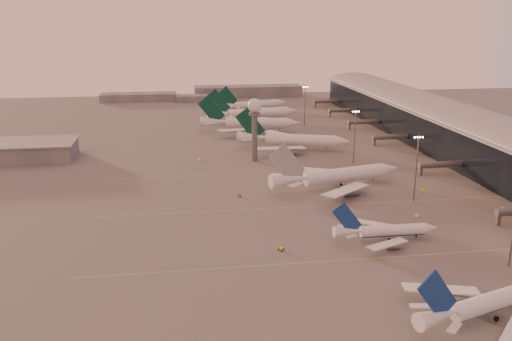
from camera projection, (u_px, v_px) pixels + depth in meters
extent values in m
plane|color=#605D5D|center=(303.00, 280.00, 140.29)|extent=(700.00, 700.00, 0.00)
cube|color=gold|center=(397.00, 257.00, 154.05)|extent=(180.00, 0.25, 0.02)
cube|color=gold|center=(348.00, 204.00, 196.83)|extent=(180.00, 0.25, 0.02)
cube|color=gold|center=(317.00, 170.00, 239.61)|extent=(180.00, 0.25, 0.02)
cube|color=gold|center=(293.00, 145.00, 287.15)|extent=(180.00, 0.25, 0.02)
cube|color=black|center=(471.00, 140.00, 257.68)|extent=(36.00, 360.00, 18.00)
cylinder|color=slate|center=(473.00, 121.00, 255.20)|extent=(10.08, 360.00, 10.08)
cube|color=slate|center=(474.00, 121.00, 255.15)|extent=(40.00, 362.00, 0.80)
cube|color=#585A60|center=(498.00, 219.00, 176.50)|extent=(1.20, 1.20, 4.40)
cylinder|color=#585A60|center=(443.00, 164.00, 232.43)|extent=(22.00, 2.80, 2.80)
cube|color=#585A60|center=(421.00, 170.00, 231.65)|extent=(1.20, 1.20, 4.40)
cylinder|color=#585A60|center=(393.00, 137.00, 285.67)|extent=(22.00, 2.80, 2.80)
cube|color=#585A60|center=(374.00, 141.00, 284.89)|extent=(1.20, 1.20, 4.40)
cylinder|color=#585A60|center=(366.00, 122.00, 325.60)|extent=(22.00, 2.80, 2.80)
cube|color=#585A60|center=(349.00, 126.00, 324.82)|extent=(1.20, 1.20, 4.40)
cylinder|color=#585A60|center=(345.00, 110.00, 365.53)|extent=(22.00, 2.80, 2.80)
cube|color=#585A60|center=(330.00, 114.00, 364.74)|extent=(1.20, 1.20, 4.40)
cylinder|color=#585A60|center=(328.00, 101.00, 403.56)|extent=(22.00, 2.80, 2.80)
cube|color=#585A60|center=(315.00, 105.00, 402.77)|extent=(1.20, 1.20, 4.40)
cylinder|color=#585A60|center=(255.00, 138.00, 252.05)|extent=(2.60, 2.60, 22.00)
cylinder|color=#585A60|center=(255.00, 114.00, 248.88)|extent=(5.20, 5.20, 1.20)
sphere|color=silver|center=(255.00, 105.00, 247.81)|extent=(6.40, 6.40, 6.40)
cylinder|color=#585A60|center=(255.00, 97.00, 246.78)|extent=(0.16, 0.16, 2.00)
cylinder|color=#585A60|center=(416.00, 168.00, 196.92)|extent=(0.56, 0.56, 25.00)
cube|color=#585A60|center=(419.00, 136.00, 193.61)|extent=(3.60, 0.25, 0.25)
sphere|color=#FFEABF|center=(415.00, 137.00, 193.51)|extent=(0.56, 0.56, 0.56)
sphere|color=#FFEABF|center=(418.00, 137.00, 193.65)|extent=(0.56, 0.56, 0.56)
sphere|color=#FFEABF|center=(420.00, 137.00, 193.80)|extent=(0.56, 0.56, 0.56)
sphere|color=#FFEABF|center=(423.00, 137.00, 193.94)|extent=(0.56, 0.56, 0.56)
cylinder|color=#585A60|center=(355.00, 137.00, 248.51)|extent=(0.56, 0.56, 25.00)
cube|color=#585A60|center=(356.00, 111.00, 245.20)|extent=(3.60, 0.25, 0.25)
sphere|color=#FFEABF|center=(353.00, 112.00, 245.09)|extent=(0.56, 0.56, 0.56)
sphere|color=#FFEABF|center=(355.00, 112.00, 245.23)|extent=(0.56, 0.56, 0.56)
sphere|color=#FFEABF|center=(357.00, 112.00, 245.38)|extent=(0.56, 0.56, 0.56)
sphere|color=#FFEABF|center=(359.00, 112.00, 245.52)|extent=(0.56, 0.56, 0.56)
cylinder|color=#585A60|center=(305.00, 106.00, 333.79)|extent=(0.56, 0.56, 25.00)
cube|color=#585A60|center=(305.00, 86.00, 330.48)|extent=(3.60, 0.25, 0.25)
sphere|color=#FFEABF|center=(303.00, 87.00, 330.37)|extent=(0.56, 0.56, 0.56)
sphere|color=#FFEABF|center=(304.00, 87.00, 330.52)|extent=(0.56, 0.56, 0.56)
sphere|color=#FFEABF|center=(306.00, 87.00, 330.66)|extent=(0.56, 0.56, 0.56)
sphere|color=#FFEABF|center=(308.00, 87.00, 330.80)|extent=(0.56, 0.56, 0.56)
cube|color=slate|center=(139.00, 97.00, 435.20)|extent=(60.00, 18.00, 6.00)
cube|color=slate|center=(248.00, 91.00, 457.04)|extent=(90.00, 20.00, 9.00)
cube|color=slate|center=(202.00, 98.00, 432.91)|extent=(40.00, 15.00, 5.00)
cylinder|color=silver|center=(495.00, 303.00, 122.56)|extent=(24.82, 11.55, 4.21)
cylinder|color=navy|center=(494.00, 307.00, 122.82)|extent=(23.99, 10.28, 3.03)
cone|color=silver|center=(437.00, 319.00, 114.96)|extent=(11.15, 7.17, 4.21)
cube|color=silver|center=(441.00, 291.00, 129.11)|extent=(18.33, 7.25, 1.32)
cylinder|color=gray|center=(457.00, 300.00, 128.81)|extent=(5.39, 4.06, 2.73)
cube|color=gray|center=(458.00, 296.00, 128.48)|extent=(0.40, 0.36, 1.68)
cube|color=navy|center=(437.00, 298.00, 113.30)|extent=(11.11, 3.89, 12.54)
cube|color=silver|center=(454.00, 330.00, 110.82)|extent=(4.69, 4.60, 0.28)
cube|color=silver|center=(421.00, 308.00, 119.07)|extent=(4.99, 2.46, 0.28)
cylinder|color=black|center=(478.00, 311.00, 124.59)|extent=(1.33, 0.90, 1.22)
cylinder|color=black|center=(496.00, 321.00, 120.39)|extent=(1.33, 0.90, 1.22)
cylinder|color=silver|center=(393.00, 232.00, 164.59)|extent=(20.19, 3.61, 3.43)
cylinder|color=navy|center=(393.00, 234.00, 164.80)|extent=(19.78, 2.65, 2.47)
cone|color=silver|center=(430.00, 230.00, 166.19)|extent=(3.93, 3.47, 3.43)
cone|color=silver|center=(347.00, 233.00, 162.56)|extent=(8.49, 3.51, 3.43)
cube|color=silver|center=(387.00, 246.00, 156.05)|extent=(14.50, 9.73, 1.08)
cylinder|color=gray|center=(393.00, 247.00, 158.71)|extent=(3.92, 2.27, 2.23)
cube|color=gray|center=(393.00, 244.00, 158.45)|extent=(0.27, 0.23, 1.37)
cube|color=silver|center=(368.00, 224.00, 172.14)|extent=(14.43, 9.93, 1.08)
cylinder|color=gray|center=(377.00, 231.00, 170.99)|extent=(3.92, 2.27, 2.23)
cube|color=gray|center=(377.00, 228.00, 170.73)|extent=(0.27, 0.23, 1.37)
cube|color=navy|center=(347.00, 220.00, 161.34)|extent=(9.42, 0.40, 10.23)
cube|color=silver|center=(351.00, 238.00, 158.83)|extent=(4.15, 3.00, 0.23)
cube|color=silver|center=(344.00, 228.00, 166.26)|extent=(4.15, 3.05, 0.23)
cylinder|color=black|center=(416.00, 237.00, 166.25)|extent=(0.45, 0.45, 0.90)
cylinder|color=black|center=(385.00, 236.00, 166.90)|extent=(1.00, 0.46, 0.99)
cylinder|color=black|center=(390.00, 241.00, 163.11)|extent=(1.00, 0.46, 0.99)
cylinder|color=silver|center=(345.00, 177.00, 216.36)|extent=(35.70, 13.88, 5.53)
cylinder|color=silver|center=(345.00, 180.00, 216.70)|extent=(34.64, 12.21, 3.98)
cone|color=silver|center=(389.00, 172.00, 224.09)|extent=(7.98, 7.02, 5.53)
cone|color=silver|center=(288.00, 183.00, 206.97)|extent=(15.74, 8.94, 5.53)
cube|color=silver|center=(346.00, 193.00, 200.38)|extent=(22.84, 21.36, 1.64)
cylinder|color=gray|center=(350.00, 194.00, 205.66)|extent=(7.52, 5.14, 3.60)
cube|color=gray|center=(350.00, 191.00, 205.30)|extent=(0.31, 0.28, 2.21)
cube|color=silver|center=(309.00, 172.00, 226.55)|extent=(26.08, 11.90, 1.64)
cylinder|color=gray|center=(321.00, 179.00, 225.64)|extent=(7.52, 5.14, 3.60)
cube|color=gray|center=(322.00, 176.00, 225.29)|extent=(0.31, 0.28, 2.21)
cube|color=#929599|center=(287.00, 166.00, 204.89)|extent=(14.96, 3.99, 16.42)
cube|color=silver|center=(296.00, 187.00, 200.73)|extent=(6.91, 6.37, 0.22)
cube|color=silver|center=(280.00, 178.00, 212.91)|extent=(7.24, 3.95, 0.22)
cylinder|color=black|center=(373.00, 181.00, 222.22)|extent=(0.45, 0.45, 0.89)
cylinder|color=black|center=(336.00, 185.00, 217.98)|extent=(1.06, 0.67, 0.98)
cylinder|color=black|center=(341.00, 187.00, 214.49)|extent=(1.06, 0.67, 0.98)
cylinder|color=silver|center=(300.00, 142.00, 275.26)|extent=(35.43, 16.03, 5.70)
cylinder|color=silver|center=(300.00, 145.00, 275.61)|extent=(34.28, 14.30, 4.10)
cone|color=silver|center=(342.00, 144.00, 272.10)|extent=(8.24, 7.49, 5.70)
cone|color=silver|center=(252.00, 139.00, 278.82)|extent=(15.85, 9.88, 5.70)
cube|color=silver|center=(280.00, 150.00, 262.72)|extent=(26.32, 10.55, 1.69)
cylinder|color=gray|center=(289.00, 154.00, 266.06)|extent=(7.64, 5.59, 3.71)
cube|color=gray|center=(289.00, 151.00, 265.69)|extent=(0.35, 0.32, 2.28)
cube|color=silver|center=(286.00, 137.00, 290.95)|extent=(22.24, 22.46, 1.69)
cylinder|color=gray|center=(294.00, 143.00, 287.61)|extent=(7.64, 5.59, 3.71)
cube|color=gray|center=(294.00, 141.00, 287.24)|extent=(0.35, 0.32, 2.28)
cube|color=#07382A|center=(250.00, 126.00, 277.05)|extent=(15.06, 5.03, 16.87)
cube|color=silver|center=(249.00, 142.00, 272.32)|extent=(7.15, 3.55, 0.25)
cube|color=silver|center=(253.00, 136.00, 285.31)|extent=(6.73, 6.57, 0.25)
cylinder|color=black|center=(327.00, 150.00, 274.22)|extent=(0.49, 0.49, 0.98)
cylinder|color=black|center=(295.00, 148.00, 278.70)|extent=(1.18, 0.79, 1.08)
cylinder|color=black|center=(294.00, 150.00, 274.59)|extent=(1.18, 0.79, 1.08)
cylinder|color=silver|center=(256.00, 125.00, 318.81)|extent=(36.45, 11.52, 5.80)
cylinder|color=silver|center=(256.00, 127.00, 319.17)|extent=(35.48, 9.80, 4.18)
cone|color=silver|center=(293.00, 125.00, 318.53)|extent=(7.81, 6.85, 5.80)
cone|color=silver|center=(213.00, 123.00, 318.95)|extent=(15.83, 8.16, 5.80)
cube|color=silver|center=(240.00, 132.00, 304.66)|extent=(26.69, 14.13, 1.72)
cylinder|color=gray|center=(248.00, 134.00, 308.70)|extent=(7.48, 4.84, 3.77)
cube|color=gray|center=(248.00, 132.00, 308.32)|extent=(0.34, 0.30, 2.32)
cube|color=silver|center=(242.00, 122.00, 333.76)|extent=(24.46, 20.64, 1.72)
cylinder|color=gray|center=(249.00, 126.00, 330.92)|extent=(7.48, 4.84, 3.77)
cube|color=gray|center=(249.00, 124.00, 330.54)|extent=(0.34, 0.30, 2.32)
cube|color=#07382A|center=(212.00, 112.00, 317.05)|extent=(15.82, 2.92, 17.18)
cube|color=silver|center=(212.00, 125.00, 312.22)|extent=(7.42, 4.51, 0.25)
cube|color=silver|center=(214.00, 121.00, 325.61)|extent=(7.20, 6.15, 0.25)
cylinder|color=black|center=(279.00, 131.00, 319.63)|extent=(0.50, 0.50, 1.00)
cylinder|color=black|center=(252.00, 130.00, 321.95)|extent=(1.17, 0.67, 1.10)
cylinder|color=black|center=(251.00, 131.00, 317.72)|extent=(1.17, 0.67, 1.10)
cylinder|color=silver|center=(259.00, 115.00, 350.55)|extent=(37.60, 11.63, 5.99)
cylinder|color=silver|center=(259.00, 117.00, 350.92)|extent=(36.61, 9.86, 4.31)
cone|color=silver|center=(291.00, 113.00, 356.89)|extent=(8.02, 7.02, 5.99)
cone|color=silver|center=(219.00, 116.00, 342.81)|extent=(16.30, 8.31, 5.99)
cube|color=silver|center=(252.00, 121.00, 333.90)|extent=(25.31, 21.16, 1.77)
cylinder|color=gray|center=(258.00, 124.00, 339.26)|extent=(7.70, 4.95, 3.89)
cube|color=gray|center=(258.00, 122.00, 338.87)|extent=(0.35, 0.30, 2.40)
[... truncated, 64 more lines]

